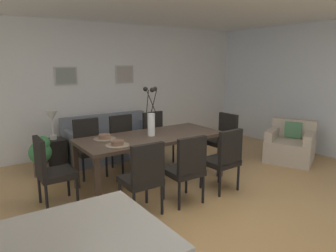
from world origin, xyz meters
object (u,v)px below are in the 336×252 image
dining_chair_near_right (89,144)px  framed_picture_left (66,76)px  dining_chair_near_left (143,175)px  dining_chair_head_west (50,168)px  centerpiece_vase (151,117)px  bowl_near_right (105,136)px  bowl_near_left (117,142)px  side_table (55,154)px  dining_table (151,140)px  dining_chair_far_left (187,166)px  sofa (111,143)px  dining_chair_far_right (124,139)px  framed_picture_center (125,74)px  armchair (290,146)px  dining_chair_mid_left (224,157)px  potted_plant (41,154)px  dining_chair_head_east (223,137)px  dining_chair_mid_right (156,134)px  table_lamp (52,118)px

dining_chair_near_right → framed_picture_left: 1.61m
dining_chair_near_left → dining_chair_head_west: 1.22m
centerpiece_vase → bowl_near_right: 0.74m
bowl_near_left → side_table: (-0.41, 1.72, -0.52)m
dining_table → dining_chair_far_left: 0.91m
dining_chair_near_left → dining_chair_head_west: same height
bowl_near_right → framed_picture_left: framed_picture_left is taller
bowl_near_right → side_table: 1.45m
dining_chair_near_left → sofa: (0.68, 2.46, -0.23)m
sofa → framed_picture_left: (-0.66, 0.48, 1.29)m
dining_chair_far_right → framed_picture_center: (0.64, 1.23, 1.06)m
bowl_near_left → armchair: 3.43m
dining_chair_far_left → framed_picture_center: framed_picture_center is taller
dining_chair_mid_left → dining_chair_head_west: 2.34m
side_table → potted_plant: potted_plant is taller
dining_chair_head_east → side_table: (-2.60, 1.47, -0.25)m
dining_chair_mid_right → dining_chair_far_right: bearing=180.0°
dining_chair_near_right → dining_chair_head_west: size_ratio=1.00×
side_table → dining_chair_head_east: bearing=-29.5°
dining_chair_far_right → centerpiece_vase: (0.03, -0.86, 0.51)m
dining_chair_head_east → table_lamp: bearing=150.5°
sofa → framed_picture_left: size_ratio=4.11×
dining_chair_near_left → dining_chair_far_left: (0.62, -0.04, 0.00)m
dining_chair_head_west → centerpiece_vase: bearing=-0.5°
dining_chair_far_left → centerpiece_vase: size_ratio=1.25×
framed_picture_center → bowl_near_left: bearing=-119.0°
dining_chair_head_west → framed_picture_center: 3.14m
dining_chair_mid_right → dining_chair_far_left: bearing=-110.0°
dining_chair_near_left → dining_chair_mid_right: (1.26, 1.71, 0.00)m
dining_chair_mid_left → centerpiece_vase: (-0.67, 0.87, 0.51)m
dining_chair_near_right → bowl_near_right: size_ratio=5.41×
dining_chair_far_left → framed_picture_left: 3.22m
centerpiece_vase → bowl_near_right: centerpiece_vase is taller
dining_chair_head_east → armchair: 1.34m
dining_chair_far_left → sofa: bearing=88.8°
dining_chair_near_right → bowl_near_left: 1.12m
bowl_near_left → potted_plant: bearing=115.5°
dining_chair_mid_right → dining_table: bearing=-126.2°
dining_chair_far_right → table_lamp: (-1.04, 0.65, 0.38)m
dining_chair_far_right → dining_chair_head_west: 1.69m
dining_chair_head_west → side_table: size_ratio=1.77×
armchair → sofa: bearing=141.4°
dining_chair_mid_left → armchair: bearing=9.3°
bowl_near_left → dining_chair_mid_left: bearing=-26.3°
dining_chair_mid_right → bowl_near_right: 1.46m
dining_chair_far_left → dining_chair_head_west: (-1.48, 0.91, 0.00)m
dining_chair_mid_left → bowl_near_right: (-1.34, 1.09, 0.27)m
table_lamp → potted_plant: table_lamp is taller
dining_chair_mid_left → dining_chair_mid_right: bearing=91.6°
dining_chair_far_right → bowl_near_right: dining_chair_far_right is taller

